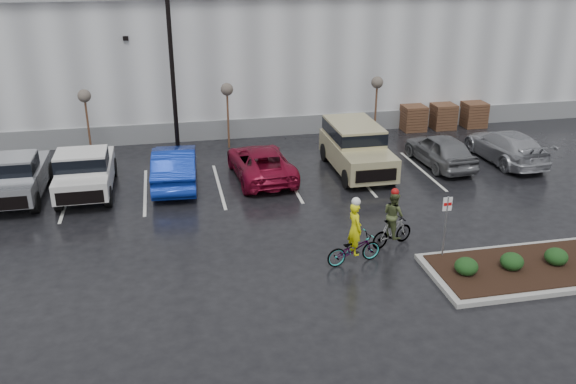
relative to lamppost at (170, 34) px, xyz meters
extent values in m
plane|color=black|center=(4.00, -12.00, -5.69)|extent=(120.00, 120.00, 0.00)
cube|color=#AAACAF|center=(4.00, 10.00, -2.19)|extent=(60.00, 15.00, 7.00)
cube|color=slate|center=(4.00, 2.45, -5.19)|extent=(60.00, 0.12, 1.00)
cube|color=#1E3716|center=(4.00, 33.00, -2.69)|extent=(80.00, 25.00, 6.00)
cylinder|color=black|center=(0.00, 0.00, -1.19)|extent=(0.20, 0.20, 9.00)
cylinder|color=#472F1C|center=(-4.00, 1.00, -4.29)|extent=(0.10, 0.10, 2.80)
sphere|color=#4F473F|center=(-4.00, 1.00, -2.79)|extent=(0.60, 0.60, 0.60)
cylinder|color=#472F1C|center=(2.50, 1.00, -4.29)|extent=(0.10, 0.10, 2.80)
sphere|color=#4F473F|center=(2.50, 1.00, -2.79)|extent=(0.60, 0.60, 0.60)
cylinder|color=#472F1C|center=(10.00, 1.00, -4.29)|extent=(0.10, 0.10, 2.80)
sphere|color=#4F473F|center=(10.00, 1.00, -2.79)|extent=(0.60, 0.60, 0.60)
cube|color=#472F1C|center=(12.50, 2.00, -5.01)|extent=(1.20, 1.20, 1.35)
cube|color=#472F1C|center=(14.20, 2.00, -5.01)|extent=(1.20, 1.20, 1.35)
cube|color=#472F1C|center=(16.00, 2.00, -5.01)|extent=(1.20, 1.20, 1.35)
cube|color=gray|center=(11.00, -13.00, -5.61)|extent=(8.00, 3.00, 0.15)
cube|color=black|center=(11.00, -13.00, -5.52)|extent=(7.60, 2.60, 0.04)
ellipsoid|color=#113314|center=(8.00, -13.00, -5.27)|extent=(0.70, 0.70, 0.52)
ellipsoid|color=#113314|center=(9.50, -13.00, -5.27)|extent=(0.70, 0.70, 0.52)
ellipsoid|color=#113314|center=(11.00, -13.00, -5.27)|extent=(0.70, 0.70, 0.52)
cylinder|color=gray|center=(7.80, -11.80, -4.59)|extent=(0.05, 0.05, 2.20)
cube|color=white|center=(7.80, -11.80, -3.74)|extent=(0.30, 0.02, 0.45)
cube|color=red|center=(7.80, -11.81, -3.74)|extent=(0.26, 0.02, 0.10)
imported|color=navy|center=(-0.23, -3.40, -4.87)|extent=(2.01, 5.03, 1.63)
imported|color=maroon|center=(3.37, -3.40, -5.00)|extent=(2.58, 5.08, 1.37)
imported|color=slate|center=(11.52, -3.49, -4.95)|extent=(2.01, 4.44, 1.48)
imported|color=#A9ABB0|center=(14.70, -3.55, -4.97)|extent=(2.22, 5.02, 1.43)
imported|color=#3F3F44|center=(5.00, -11.38, -5.20)|extent=(1.93, 0.98, 0.97)
imported|color=yellow|center=(5.00, -11.38, -4.49)|extent=(0.51, 0.68, 1.69)
sphere|color=silver|center=(5.00, -11.38, -3.59)|extent=(0.28, 0.28, 0.28)
imported|color=#3F3F44|center=(6.60, -10.50, -5.19)|extent=(1.64, 0.98, 0.99)
imported|color=#434E29|center=(6.60, -10.50, -4.56)|extent=(0.65, 0.85, 1.56)
sphere|color=#990C0C|center=(6.60, -10.50, -3.76)|extent=(0.26, 0.26, 0.26)
camera|label=1|loc=(-0.47, -27.54, 3.72)|focal=38.00mm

